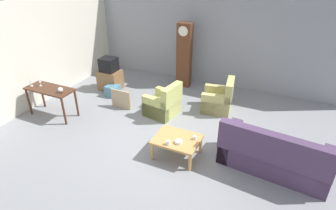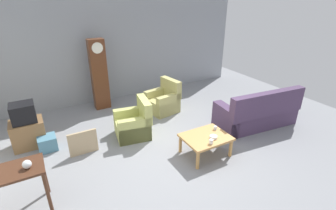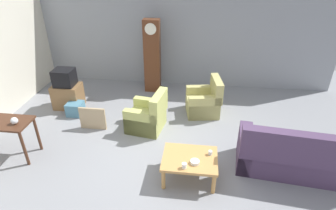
# 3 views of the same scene
# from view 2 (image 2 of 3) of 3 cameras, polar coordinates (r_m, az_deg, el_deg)

# --- Properties ---
(ground_plane) EXTENTS (10.40, 10.40, 0.00)m
(ground_plane) POSITION_cam_2_polar(r_m,az_deg,el_deg) (5.73, 2.30, -9.75)
(ground_plane) COLOR gray
(garage_door_wall) EXTENTS (8.40, 0.16, 3.20)m
(garage_door_wall) POSITION_cam_2_polar(r_m,az_deg,el_deg) (8.18, -11.07, 12.67)
(garage_door_wall) COLOR gray
(garage_door_wall) RESTS_ON ground_plane
(couch_floral) EXTENTS (2.18, 1.09, 1.04)m
(couch_floral) POSITION_cam_2_polar(r_m,az_deg,el_deg) (6.84, 19.57, -1.79)
(couch_floral) COLOR #4C3856
(couch_floral) RESTS_ON ground_plane
(armchair_olive_near) EXTENTS (0.90, 0.88, 0.92)m
(armchair_olive_near) POSITION_cam_2_polar(r_m,az_deg,el_deg) (6.09, -7.70, -4.35)
(armchair_olive_near) COLOR #B7BC66
(armchair_olive_near) RESTS_ON ground_plane
(armchair_olive_far) EXTENTS (0.90, 0.88, 0.92)m
(armchair_olive_far) POSITION_cam_2_polar(r_m,az_deg,el_deg) (7.26, -1.02, 0.86)
(armchair_olive_far) COLOR tan
(armchair_olive_far) RESTS_ON ground_plane
(coffee_table_wood) EXTENTS (0.96, 0.76, 0.45)m
(coffee_table_wood) POSITION_cam_2_polar(r_m,az_deg,el_deg) (5.39, 8.56, -7.59)
(coffee_table_wood) COLOR tan
(coffee_table_wood) RESTS_ON ground_plane
(grandfather_clock) EXTENTS (0.44, 0.30, 2.04)m
(grandfather_clock) POSITION_cam_2_polar(r_m,az_deg,el_deg) (7.51, -15.35, 6.63)
(grandfather_clock) COLOR #562D19
(grandfather_clock) RESTS_ON ground_plane
(tv_stand_cabinet) EXTENTS (0.68, 0.52, 0.62)m
(tv_stand_cabinet) POSITION_cam_2_polar(r_m,az_deg,el_deg) (6.46, -29.08, -5.69)
(tv_stand_cabinet) COLOR brown
(tv_stand_cabinet) RESTS_ON ground_plane
(tv_crt) EXTENTS (0.48, 0.44, 0.42)m
(tv_crt) POSITION_cam_2_polar(r_m,az_deg,el_deg) (6.24, -30.05, -1.54)
(tv_crt) COLOR black
(tv_crt) RESTS_ON tv_stand_cabinet
(framed_picture_leaning) EXTENTS (0.60, 0.05, 0.53)m
(framed_picture_leaning) POSITION_cam_2_polar(r_m,az_deg,el_deg) (5.71, -18.70, -8.13)
(framed_picture_leaning) COLOR tan
(framed_picture_leaning) RESTS_ON ground_plane
(storage_box_blue) EXTENTS (0.38, 0.36, 0.32)m
(storage_box_blue) POSITION_cam_2_polar(r_m,az_deg,el_deg) (6.20, -25.66, -7.77)
(storage_box_blue) COLOR teal
(storage_box_blue) RESTS_ON ground_plane
(glass_dome_cloche) EXTENTS (0.13, 0.13, 0.13)m
(glass_dome_cloche) POSITION_cam_2_polar(r_m,az_deg,el_deg) (4.40, -29.38, -11.65)
(glass_dome_cloche) COLOR silver
(glass_dome_cloche) RESTS_ON console_table_dark
(cup_white_porcelain) EXTENTS (0.08, 0.08, 0.10)m
(cup_white_porcelain) POSITION_cam_2_polar(r_m,az_deg,el_deg) (5.11, 9.77, -8.18)
(cup_white_porcelain) COLOR white
(cup_white_porcelain) RESTS_ON coffee_table_wood
(cup_blue_rimmed) EXTENTS (0.07, 0.07, 0.08)m
(cup_blue_rimmed) POSITION_cam_2_polar(r_m,az_deg,el_deg) (5.62, 10.68, -5.11)
(cup_blue_rimmed) COLOR silver
(cup_blue_rimmed) RESTS_ON coffee_table_wood
(bowl_white_stacked) EXTENTS (0.16, 0.16, 0.05)m
(bowl_white_stacked) POSITION_cam_2_polar(r_m,az_deg,el_deg) (5.31, 10.30, -7.15)
(bowl_white_stacked) COLOR white
(bowl_white_stacked) RESTS_ON coffee_table_wood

